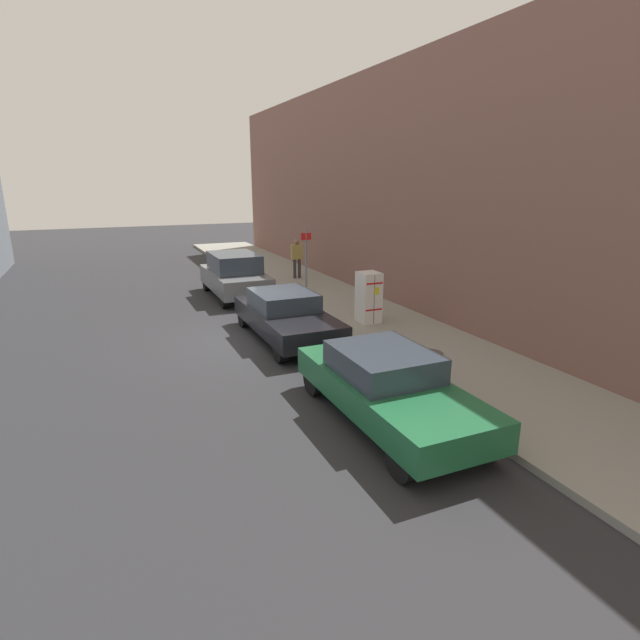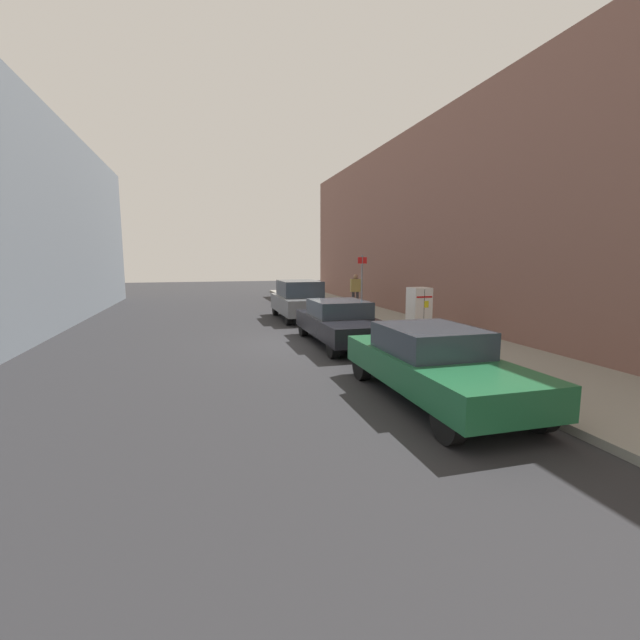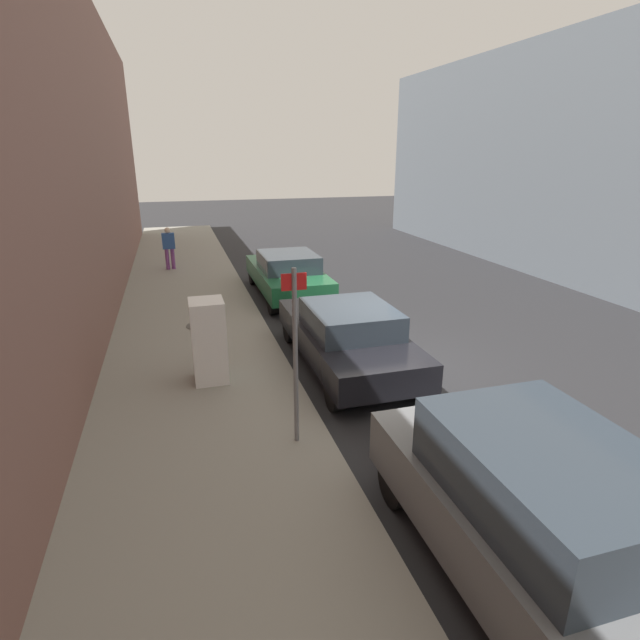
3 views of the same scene
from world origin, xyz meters
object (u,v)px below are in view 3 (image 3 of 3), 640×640
Objects in this scene: street_sign_post at (295,349)px; parked_sedan_dark at (347,335)px; parked_suv_gray at (543,518)px; pedestrian_standing_near at (169,246)px; discarded_refrigerator at (209,341)px; parked_sedan_green at (287,274)px.

street_sign_post is 3.35m from parked_sedan_dark.
street_sign_post reaches higher than parked_sedan_dark.
pedestrian_standing_near is at bearing 102.42° from parked_suv_gray.
discarded_refrigerator is 0.34× the size of parked_sedan_dark.
parked_sedan_dark is (2.82, 0.15, -0.23)m from discarded_refrigerator.
parked_sedan_dark is (1.74, 2.70, -0.93)m from street_sign_post.
discarded_refrigerator is 1.02× the size of pedestrian_standing_near.
parked_suv_gray is 5.90m from parked_sedan_dark.
parked_sedan_dark is (0.00, 5.90, -0.17)m from parked_suv_gray.
parked_sedan_dark is at bearing 90.00° from parked_suv_gray.
parked_sedan_dark is 5.68m from parked_sedan_green.
parked_sedan_green is (-0.00, 11.59, -0.15)m from parked_suv_gray.
street_sign_post reaches higher than parked_sedan_green.
street_sign_post reaches higher than parked_suv_gray.
pedestrian_standing_near is 16.32m from parked_suv_gray.
street_sign_post is 0.57× the size of parked_sedan_green.
street_sign_post is 8.61m from parked_sedan_green.
pedestrian_standing_near reaches higher than parked_sedan_green.
parked_sedan_green is (3.51, -4.35, -0.30)m from pedestrian_standing_near.
parked_suv_gray reaches higher than parked_sedan_green.
discarded_refrigerator is at bearing -76.26° from pedestrian_standing_near.
pedestrian_standing_near is at bearing 109.27° from parked_sedan_dark.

